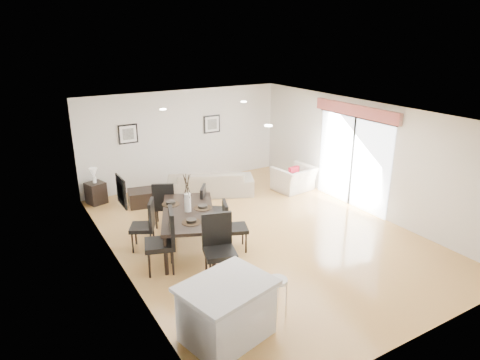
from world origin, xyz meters
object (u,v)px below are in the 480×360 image
dining_chair_foot (164,202)px  bar_stool (277,285)px  dining_table (188,215)px  side_table (96,193)px  dining_chair_wfar (146,222)px  sofa (211,182)px  dining_chair_enear (231,224)px  dining_chair_efar (209,206)px  kitchen_island (227,310)px  armchair (294,179)px  coffee_table (149,197)px  dining_chair_wnear (165,237)px  dining_chair_head (218,243)px

dining_chair_foot → bar_stool: 4.00m
dining_table → side_table: bearing=129.9°
dining_chair_wfar → dining_chair_foot: dining_chair_foot is taller
sofa → dining_table: bearing=79.9°
dining_chair_enear → side_table: (-1.78, 3.96, -0.30)m
sofa → dining_chair_efar: dining_chair_efar is taller
dining_chair_wfar → dining_chair_enear: (1.44, -0.93, -0.00)m
sofa → dining_chair_efar: (-1.07, -2.03, 0.25)m
dining_table → dining_chair_enear: 0.88m
dining_chair_enear → dining_chair_efar: size_ratio=1.00×
dining_chair_wfar → kitchen_island: 3.20m
sofa → dining_chair_efar: size_ratio=2.21×
sofa → armchair: bearing=-178.7°
armchair → dining_chair_foot: (-3.98, -0.39, 0.26)m
sofa → dining_chair_foot: (-1.84, -1.32, 0.26)m
dining_chair_wfar → coffee_table: dining_chair_wfar is taller
side_table → kitchen_island: 6.24m
armchair → side_table: size_ratio=1.86×
dining_table → dining_chair_wnear: dining_chair_wnear is taller
sofa → kitchen_island: size_ratio=1.57×
dining_chair_wnear → dining_chair_enear: bearing=110.4°
dining_chair_wnear → kitchen_island: bearing=19.7°
sofa → kitchen_island: kitchen_island is taller
armchair → dining_chair_efar: bearing=12.0°
dining_chair_wfar → coffee_table: bearing=-172.1°
sofa → coffee_table: sofa is taller
armchair → dining_chair_wfar: (-4.66, -1.19, 0.25)m
armchair → bar_stool: bar_stool is taller
dining_chair_foot → coffee_table: size_ratio=1.07×
coffee_table → kitchen_island: (-0.72, -5.46, 0.25)m
dining_chair_wnear → dining_chair_foot: size_ratio=1.12×
armchair → kitchen_island: (-4.57, -4.38, 0.11)m
side_table → sofa: bearing=-17.6°
dining_table → coffee_table: 2.78m
sofa → dining_chair_wfar: bearing=64.8°
dining_chair_wnear → dining_chair_foot: bearing=177.5°
kitchen_island → dining_chair_head: bearing=52.4°
dining_chair_head → coffee_table: 4.00m
dining_chair_wnear → sofa: bearing=159.1°
dining_chair_wfar → dining_chair_foot: (0.68, 0.79, 0.01)m
dining_chair_enear → bar_stool: (-0.47, -2.27, 0.00)m
dining_chair_wnear → kitchen_island: dining_chair_wnear is taller
dining_chair_wfar → armchair: bearing=131.8°
dining_chair_wnear → dining_chair_wfar: 1.00m
side_table → dining_chair_head: bearing=-77.0°
sofa → dining_chair_wfar: (-2.52, -2.12, 0.25)m
dining_table → dining_chair_foot: bearing=114.8°
kitchen_island → sofa: bearing=51.7°
coffee_table → dining_chair_head: bearing=-80.0°
side_table → bar_stool: 6.37m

